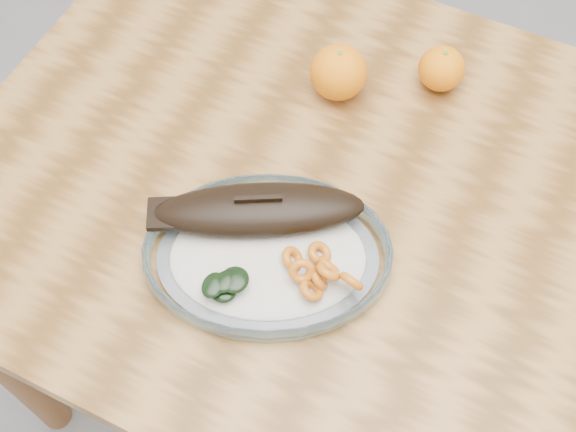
{
  "coord_description": "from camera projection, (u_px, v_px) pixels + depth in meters",
  "views": [
    {
      "loc": [
        0.1,
        -0.51,
        1.58
      ],
      "look_at": [
        -0.11,
        -0.08,
        0.77
      ],
      "focal_mm": 45.0,
      "sensor_mm": 36.0,
      "label": 1
    }
  ],
  "objects": [
    {
      "name": "plated_meal",
      "position": [
        267.0,
        251.0,
        0.91
      ],
      "size": [
        0.75,
        0.75,
        0.08
      ],
      "rotation": [
        0.0,
        0.0,
        0.43
      ],
      "color": "white",
      "rests_on": "dining_table"
    },
    {
      "name": "orange_right",
      "position": [
        441.0,
        69.0,
        1.05
      ],
      "size": [
        0.07,
        0.07,
        0.07
      ],
      "primitive_type": "sphere",
      "color": "#E95A04",
      "rests_on": "dining_table"
    },
    {
      "name": "ground",
      "position": [
        347.0,
        382.0,
        1.61
      ],
      "size": [
        3.0,
        3.0,
        0.0
      ],
      "primitive_type": "plane",
      "color": "slate",
      "rests_on": "ground"
    },
    {
      "name": "dining_table",
      "position": [
        378.0,
        244.0,
        1.05
      ],
      "size": [
        1.2,
        0.8,
        0.75
      ],
      "color": "brown",
      "rests_on": "ground"
    },
    {
      "name": "orange_left",
      "position": [
        338.0,
        72.0,
        1.03
      ],
      "size": [
        0.08,
        0.08,
        0.08
      ],
      "primitive_type": "sphere",
      "color": "#E95A04",
      "rests_on": "dining_table"
    }
  ]
}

